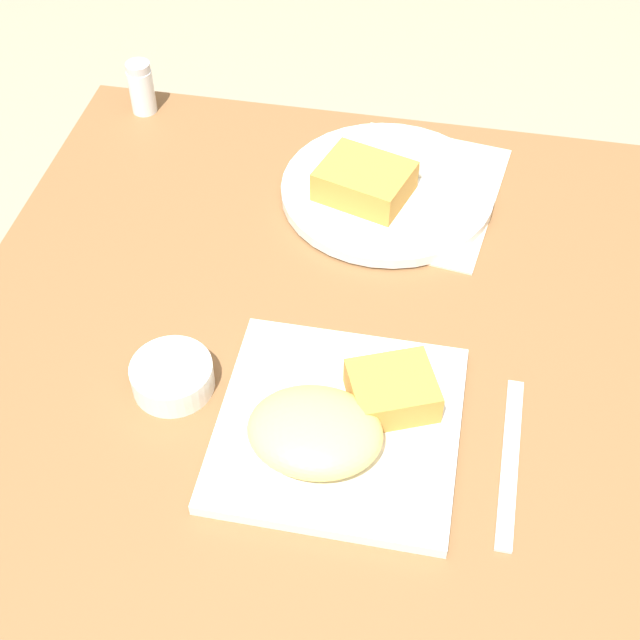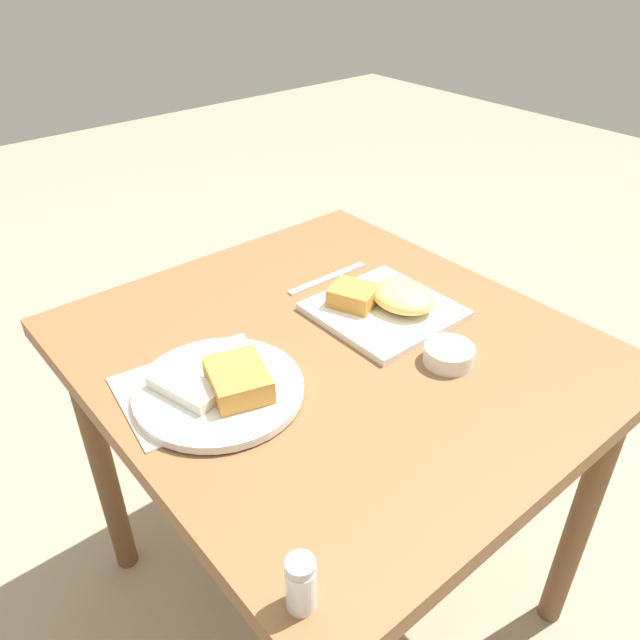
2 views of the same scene
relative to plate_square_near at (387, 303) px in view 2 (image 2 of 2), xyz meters
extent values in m
plane|color=gray|center=(-0.01, 0.14, -0.74)|extent=(8.00, 8.00, 0.00)
cube|color=brown|center=(-0.01, 0.14, -0.04)|extent=(0.88, 0.81, 0.04)
cylinder|color=brown|center=(-0.39, -0.20, -0.40)|extent=(0.05, 0.05, 0.68)
cylinder|color=brown|center=(0.37, -0.20, -0.40)|extent=(0.05, 0.05, 0.68)
cylinder|color=brown|center=(0.37, 0.49, -0.40)|extent=(0.05, 0.05, 0.68)
cube|color=beige|center=(0.04, 0.39, -0.02)|extent=(0.23, 0.27, 0.00)
cube|color=white|center=(0.00, 0.01, -0.01)|extent=(0.24, 0.24, 0.01)
ellipsoid|color=#EFCC6B|center=(-0.02, -0.02, 0.01)|extent=(0.13, 0.11, 0.04)
cube|color=#C68938|center=(0.05, 0.04, 0.01)|extent=(0.10, 0.10, 0.04)
cylinder|color=white|center=(0.00, 0.38, -0.01)|extent=(0.27, 0.27, 0.01)
cube|color=#C68938|center=(-0.03, 0.36, 0.02)|extent=(0.13, 0.11, 0.04)
cube|color=beige|center=(0.02, 0.42, 0.01)|extent=(0.13, 0.08, 0.02)
cylinder|color=white|center=(-0.18, 0.03, -0.01)|extent=(0.09, 0.09, 0.03)
cylinder|color=beige|center=(-0.18, 0.03, 0.01)|extent=(0.07, 0.07, 0.00)
cylinder|color=white|center=(-0.37, 0.50, 0.01)|extent=(0.03, 0.03, 0.06)
cylinder|color=white|center=(-0.37, 0.50, 0.00)|extent=(0.03, 0.03, 0.03)
cylinder|color=silver|center=(-0.37, 0.50, 0.05)|extent=(0.03, 0.03, 0.01)
cube|color=silver|center=(0.17, 0.00, -0.02)|extent=(0.02, 0.20, 0.00)
camera|label=1|loc=(0.08, -0.50, 0.72)|focal=50.00mm
camera|label=2|loc=(-0.69, 0.74, 0.62)|focal=35.00mm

